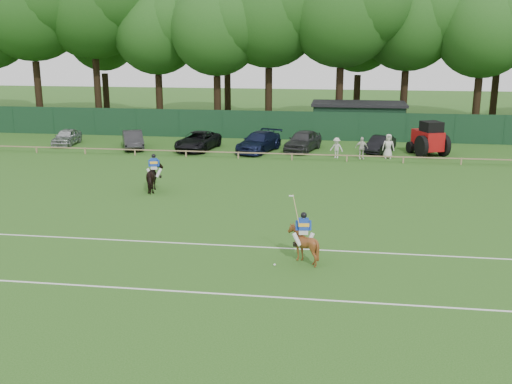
% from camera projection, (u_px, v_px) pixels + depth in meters
% --- Properties ---
extents(ground, '(160.00, 160.00, 0.00)m').
position_uv_depth(ground, '(235.00, 238.00, 26.88)').
color(ground, '#1E4C14').
rests_on(ground, ground).
extents(horse_dark, '(1.32, 2.13, 1.67)m').
position_uv_depth(horse_dark, '(155.00, 177.00, 34.87)').
color(horse_dark, black).
rests_on(horse_dark, ground).
extents(horse_chestnut, '(1.37, 1.49, 1.48)m').
position_uv_depth(horse_chestnut, '(303.00, 244.00, 23.91)').
color(horse_chestnut, brown).
rests_on(horse_chestnut, ground).
extents(sedan_silver, '(1.91, 4.04, 1.34)m').
position_uv_depth(sedan_silver, '(67.00, 137.00, 49.99)').
color(sedan_silver, '#ADB0B3').
rests_on(sedan_silver, ground).
extents(sedan_grey, '(3.09, 4.57, 1.43)m').
position_uv_depth(sedan_grey, '(133.00, 140.00, 48.36)').
color(sedan_grey, '#29292B').
rests_on(sedan_grey, ground).
extents(suv_black, '(3.17, 5.50, 1.44)m').
position_uv_depth(suv_black, '(198.00, 141.00, 47.79)').
color(suv_black, black).
rests_on(suv_black, ground).
extents(sedan_navy, '(3.57, 5.64, 1.52)m').
position_uv_depth(sedan_navy, '(259.00, 142.00, 47.09)').
color(sedan_navy, '#101734').
rests_on(sedan_navy, ground).
extents(hatch_grey, '(3.13, 5.09, 1.62)m').
position_uv_depth(hatch_grey, '(303.00, 141.00, 47.39)').
color(hatch_grey, '#323235').
rests_on(hatch_grey, ground).
extents(estate_black, '(2.75, 4.10, 1.28)m').
position_uv_depth(estate_black, '(380.00, 144.00, 46.70)').
color(estate_black, black).
rests_on(estate_black, ground).
extents(spectator_left, '(1.12, 0.84, 1.54)m').
position_uv_depth(spectator_left, '(337.00, 148.00, 44.51)').
color(spectator_left, beige).
rests_on(spectator_left, ground).
extents(spectator_mid, '(1.02, 0.57, 1.64)m').
position_uv_depth(spectator_mid, '(361.00, 148.00, 44.13)').
color(spectator_mid, silver).
rests_on(spectator_mid, ground).
extents(spectator_right, '(0.89, 0.59, 1.81)m').
position_uv_depth(spectator_right, '(388.00, 146.00, 44.40)').
color(spectator_right, beige).
rests_on(spectator_right, ground).
extents(rider_dark, '(0.93, 0.47, 1.41)m').
position_uv_depth(rider_dark, '(154.00, 165.00, 34.67)').
color(rider_dark, silver).
rests_on(rider_dark, ground).
extents(rider_chestnut, '(0.95, 0.54, 2.05)m').
position_uv_depth(rider_chestnut, '(303.00, 228.00, 23.72)').
color(rider_chestnut, silver).
rests_on(rider_chestnut, ground).
extents(polo_ball, '(0.09, 0.09, 0.09)m').
position_uv_depth(polo_ball, '(275.00, 265.00, 23.64)').
color(polo_ball, silver).
rests_on(polo_ball, ground).
extents(pitch_lines, '(60.00, 5.10, 0.01)m').
position_uv_depth(pitch_lines, '(220.00, 267.00, 23.53)').
color(pitch_lines, silver).
rests_on(pitch_lines, ground).
extents(pitch_rail, '(62.10, 0.10, 0.50)m').
position_uv_depth(pitch_rail, '(278.00, 154.00, 44.01)').
color(pitch_rail, '#997F5B').
rests_on(pitch_rail, ground).
extents(perimeter_fence, '(92.08, 0.08, 2.50)m').
position_uv_depth(perimeter_fence, '(290.00, 125.00, 52.43)').
color(perimeter_fence, '#14351E').
rests_on(perimeter_fence, ground).
extents(utility_shed, '(8.40, 4.40, 3.04)m').
position_uv_depth(utility_shed, '(358.00, 119.00, 54.40)').
color(utility_shed, '#14331E').
rests_on(utility_shed, ground).
extents(tree_row, '(96.00, 12.00, 21.00)m').
position_uv_depth(tree_row, '(316.00, 127.00, 60.13)').
color(tree_row, '#26561C').
rests_on(tree_row, ground).
extents(tractor, '(3.10, 3.67, 2.62)m').
position_uv_depth(tractor, '(429.00, 139.00, 45.47)').
color(tractor, '#A80F10').
rests_on(tractor, ground).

